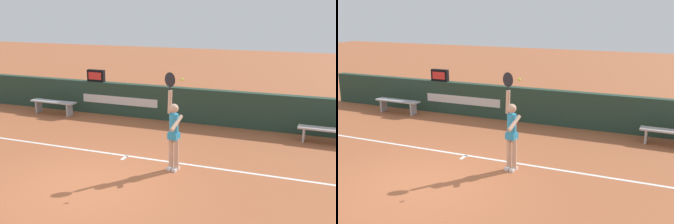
# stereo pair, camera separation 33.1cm
# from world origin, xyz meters

# --- Properties ---
(ground_plane) EXTENTS (60.00, 60.00, 0.00)m
(ground_plane) POSITION_xyz_m (0.00, 0.00, 0.00)
(ground_plane) COLOR #A65834
(court_lines) EXTENTS (12.00, 5.84, 0.00)m
(court_lines) POSITION_xyz_m (0.00, -0.85, 0.00)
(court_lines) COLOR white
(court_lines) RESTS_ON ground
(back_wall) EXTENTS (15.53, 0.29, 1.16)m
(back_wall) POSITION_xyz_m (-0.00, 5.65, 0.58)
(back_wall) COLOR #223B2E
(back_wall) RESTS_ON ground
(speed_display) EXTENTS (0.66, 0.18, 0.42)m
(speed_display) POSITION_xyz_m (-3.02, 5.65, 1.38)
(speed_display) COLOR black
(speed_display) RESTS_ON back_wall
(tennis_player) EXTENTS (0.43, 0.48, 2.34)m
(tennis_player) POSITION_xyz_m (1.45, 1.58, 0.97)
(tennis_player) COLOR tan
(tennis_player) RESTS_ON ground
(tennis_ball) EXTENTS (0.07, 0.07, 0.07)m
(tennis_ball) POSITION_xyz_m (1.72, 1.38, 2.23)
(tennis_ball) COLOR #C6DD35
(courtside_bench_near) EXTENTS (1.77, 0.38, 0.49)m
(courtside_bench_near) POSITION_xyz_m (-4.38, 4.89, 0.38)
(courtside_bench_near) COLOR #AEAEB5
(courtside_bench_near) RESTS_ON ground
(courtside_bench_far) EXTENTS (1.52, 0.41, 0.45)m
(courtside_bench_far) POSITION_xyz_m (4.83, 4.90, 0.34)
(courtside_bench_far) COLOR #B9ADAD
(courtside_bench_far) RESTS_ON ground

